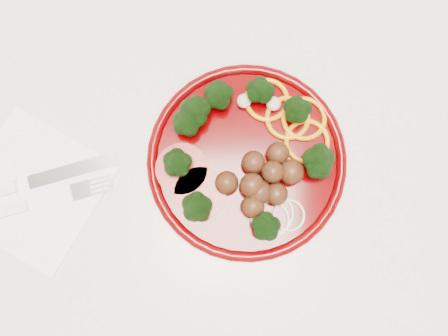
{
  "coord_description": "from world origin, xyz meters",
  "views": [
    {
      "loc": [
        0.13,
        1.63,
        1.47
      ],
      "look_at": [
        0.13,
        1.71,
        0.92
      ],
      "focal_mm": 35.0,
      "sensor_mm": 36.0,
      "label": 1
    }
  ],
  "objects_px": {
    "napkin": "(34,190)",
    "fork": "(14,209)",
    "knife": "(12,187)",
    "plate": "(248,158)"
  },
  "relations": [
    {
      "from": "plate",
      "to": "napkin",
      "type": "xyz_separation_m",
      "value": [
        -0.28,
        -0.03,
        -0.02
      ]
    },
    {
      "from": "knife",
      "to": "fork",
      "type": "relative_size",
      "value": 1.13
    },
    {
      "from": "knife",
      "to": "fork",
      "type": "height_order",
      "value": "knife"
    },
    {
      "from": "napkin",
      "to": "knife",
      "type": "bearing_deg",
      "value": 171.3
    },
    {
      "from": "knife",
      "to": "fork",
      "type": "distance_m",
      "value": 0.03
    },
    {
      "from": "fork",
      "to": "knife",
      "type": "bearing_deg",
      "value": 83.0
    },
    {
      "from": "napkin",
      "to": "fork",
      "type": "bearing_deg",
      "value": -132.73
    },
    {
      "from": "napkin",
      "to": "knife",
      "type": "distance_m",
      "value": 0.03
    },
    {
      "from": "plate",
      "to": "fork",
      "type": "relative_size",
      "value": 1.36
    },
    {
      "from": "knife",
      "to": "fork",
      "type": "xyz_separation_m",
      "value": [
        0.0,
        -0.03,
        -0.0
      ]
    }
  ]
}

